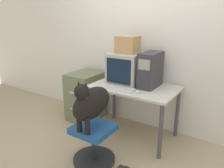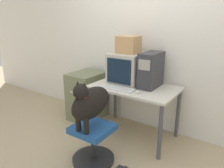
% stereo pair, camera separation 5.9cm
% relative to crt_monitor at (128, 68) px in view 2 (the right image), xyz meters
% --- Properties ---
extents(ground_plane, '(12.00, 12.00, 0.00)m').
position_rel_crt_monitor_xyz_m(ground_plane, '(0.18, -0.47, -0.94)').
color(ground_plane, tan).
extents(wall_back, '(8.00, 0.05, 2.60)m').
position_rel_crt_monitor_xyz_m(wall_back, '(0.18, 0.32, 0.36)').
color(wall_back, silver).
rests_on(wall_back, ground_plane).
extents(desk, '(1.14, 0.73, 0.73)m').
position_rel_crt_monitor_xyz_m(desk, '(0.18, -0.11, -0.31)').
color(desk, beige).
rests_on(desk, ground_plane).
extents(crt_monitor, '(0.44, 0.48, 0.42)m').
position_rel_crt_monitor_xyz_m(crt_monitor, '(0.00, 0.00, 0.00)').
color(crt_monitor, '#B7B2A8').
rests_on(crt_monitor, desk).
extents(pc_tower, '(0.21, 0.42, 0.46)m').
position_rel_crt_monitor_xyz_m(pc_tower, '(0.35, 0.00, 0.02)').
color(pc_tower, '#333338').
rests_on(pc_tower, desk).
extents(keyboard, '(0.47, 0.17, 0.03)m').
position_rel_crt_monitor_xyz_m(keyboard, '(0.04, -0.34, -0.20)').
color(keyboard, silver).
rests_on(keyboard, desk).
extents(computer_mouse, '(0.06, 0.05, 0.03)m').
position_rel_crt_monitor_xyz_m(computer_mouse, '(0.34, -0.33, -0.19)').
color(computer_mouse, beige).
rests_on(computer_mouse, desk).
extents(office_chair, '(0.49, 0.49, 0.45)m').
position_rel_crt_monitor_xyz_m(office_chair, '(0.07, -0.89, -0.70)').
color(office_chair, '#262628').
rests_on(office_chair, ground_plane).
extents(dog, '(0.21, 0.58, 0.56)m').
position_rel_crt_monitor_xyz_m(dog, '(0.07, -0.91, -0.20)').
color(dog, black).
rests_on(dog, office_chair).
extents(filing_cabinet, '(0.45, 0.58, 0.77)m').
position_rel_crt_monitor_xyz_m(filing_cabinet, '(-0.74, -0.04, -0.56)').
color(filing_cabinet, '#6B7251').
rests_on(filing_cabinet, ground_plane).
extents(cardboard_box, '(0.28, 0.25, 0.23)m').
position_rel_crt_monitor_xyz_m(cardboard_box, '(0.00, 0.00, 0.33)').
color(cardboard_box, tan).
rests_on(cardboard_box, crt_monitor).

